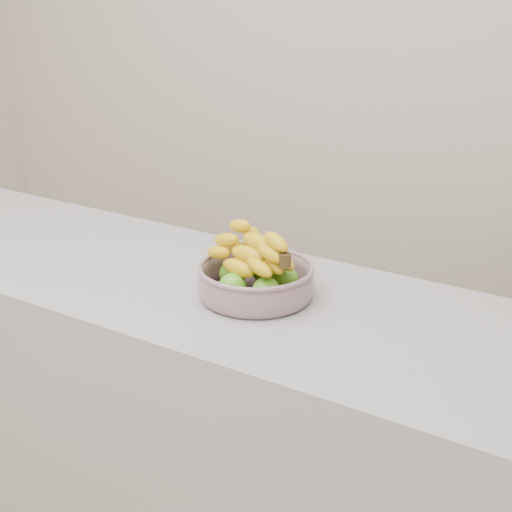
# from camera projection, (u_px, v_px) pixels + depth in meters

# --- Properties ---
(counter) EXTENTS (2.00, 0.60, 0.90)m
(counter) POSITION_uv_depth(u_px,v_px,m) (161.00, 422.00, 1.95)
(counter) COLOR #A1A2AA
(counter) RESTS_ON ground
(fruit_bowl) EXTENTS (0.27, 0.27, 0.15)m
(fruit_bowl) POSITION_uv_depth(u_px,v_px,m) (256.00, 277.00, 1.61)
(fruit_bowl) COLOR #8E9CAA
(fruit_bowl) RESTS_ON counter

